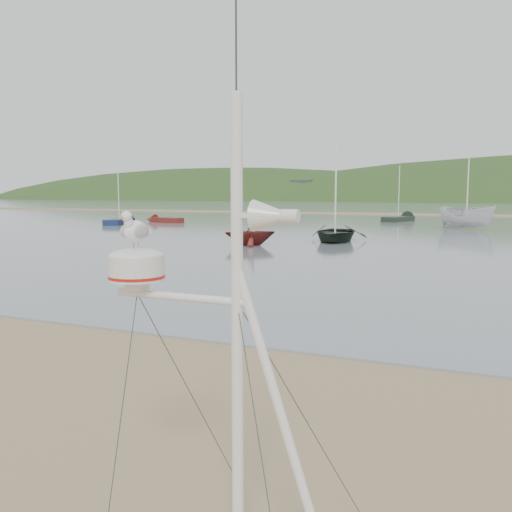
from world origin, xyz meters
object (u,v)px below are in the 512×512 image
at_px(sailboat_dark_mid, 405,218).
at_px(sailboat_blue_near, 125,221).
at_px(boat_dark, 336,201).
at_px(dinghy_red_far, 160,220).
at_px(boat_white, 467,197).
at_px(boat_red, 250,220).
at_px(mast_rig, 229,433).

relative_size(sailboat_dark_mid, sailboat_blue_near, 1.06).
height_order(boat_dark, dinghy_red_far, boat_dark).
relative_size(boat_dark, dinghy_red_far, 1.04).
bearing_deg(boat_white, boat_red, -175.06).
distance_m(mast_rig, dinghy_red_far, 50.22).
xyz_separation_m(mast_rig, sailboat_dark_mid, (-6.42, 54.31, -0.75)).
xyz_separation_m(boat_red, sailboat_dark_mid, (3.88, 30.80, -1.12)).
bearing_deg(boat_white, sailboat_dark_mid, 62.23).
bearing_deg(mast_rig, boat_red, 113.67).
bearing_deg(mast_rig, dinghy_red_far, 124.03).
bearing_deg(mast_rig, sailboat_dark_mid, 96.74).
relative_size(mast_rig, boat_dark, 0.92).
bearing_deg(dinghy_red_far, mast_rig, -55.97).
xyz_separation_m(mast_rig, boat_white, (0.01, 42.74, 1.53)).
relative_size(dinghy_red_far, sailboat_dark_mid, 0.72).
bearing_deg(boat_dark, sailboat_dark_mid, 83.24).
bearing_deg(sailboat_dark_mid, sailboat_blue_near, -146.00).
height_order(boat_red, boat_white, boat_white).
relative_size(dinghy_red_far, sailboat_blue_near, 0.77).
bearing_deg(sailboat_dark_mid, mast_rig, -83.26).
relative_size(boat_red, dinghy_red_far, 0.60).
xyz_separation_m(dinghy_red_far, sailboat_blue_near, (-1.83, -3.16, 0.01)).
relative_size(mast_rig, boat_white, 0.86).
height_order(mast_rig, dinghy_red_far, mast_rig).
distance_m(mast_rig, boat_dark, 28.61).
bearing_deg(dinghy_red_far, boat_dark, -32.85).
xyz_separation_m(mast_rig, dinghy_red_far, (-28.10, 41.61, -0.77)).
bearing_deg(mast_rig, boat_white, 89.99).
bearing_deg(boat_white, mast_rig, -146.86).
height_order(boat_red, sailboat_blue_near, sailboat_blue_near).
relative_size(boat_dark, boat_red, 1.73).
distance_m(boat_dark, sailboat_blue_near, 25.66).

